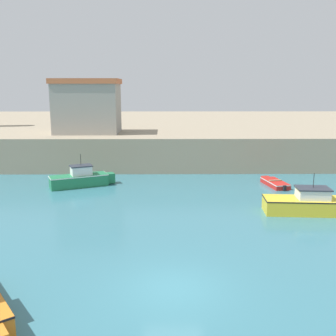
{
  "coord_description": "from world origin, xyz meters",
  "views": [
    {
      "loc": [
        -0.33,
        -14.04,
        7.7
      ],
      "look_at": [
        -0.1,
        13.56,
        2.0
      ],
      "focal_mm": 42.0,
      "sensor_mm": 36.0,
      "label": 1
    }
  ],
  "objects_px": {
    "dinghy_red_4": "(275,183)",
    "motorboat_yellow_5": "(311,204)",
    "motorboat_green_2": "(81,179)",
    "harbor_shed_near_wharf": "(87,106)"
  },
  "relations": [
    {
      "from": "dinghy_red_4",
      "to": "motorboat_green_2",
      "type": "bearing_deg",
      "value": -179.74
    },
    {
      "from": "motorboat_green_2",
      "to": "dinghy_red_4",
      "type": "xyz_separation_m",
      "value": [
        15.38,
        0.07,
        -0.4
      ]
    },
    {
      "from": "harbor_shed_near_wharf",
      "to": "motorboat_green_2",
      "type": "bearing_deg",
      "value": -83.6
    },
    {
      "from": "dinghy_red_4",
      "to": "harbor_shed_near_wharf",
      "type": "xyz_separation_m",
      "value": [
        -16.41,
        9.16,
        5.64
      ]
    },
    {
      "from": "dinghy_red_4",
      "to": "motorboat_yellow_5",
      "type": "bearing_deg",
      "value": -87.33
    },
    {
      "from": "motorboat_yellow_5",
      "to": "harbor_shed_near_wharf",
      "type": "distance_m",
      "value": 23.82
    },
    {
      "from": "motorboat_green_2",
      "to": "dinghy_red_4",
      "type": "height_order",
      "value": "motorboat_green_2"
    },
    {
      "from": "motorboat_green_2",
      "to": "dinghy_red_4",
      "type": "relative_size",
      "value": 1.36
    },
    {
      "from": "motorboat_green_2",
      "to": "motorboat_yellow_5",
      "type": "xyz_separation_m",
      "value": [
        15.7,
        -6.88,
        -0.01
      ]
    },
    {
      "from": "dinghy_red_4",
      "to": "harbor_shed_near_wharf",
      "type": "bearing_deg",
      "value": 150.84
    }
  ]
}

